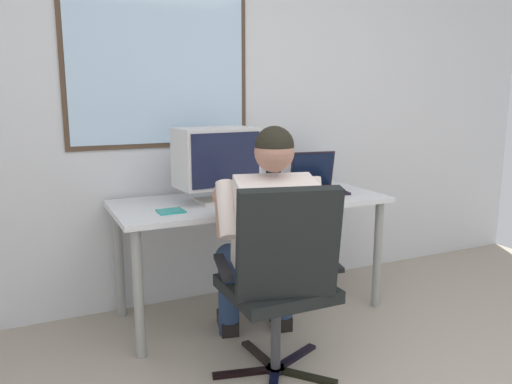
% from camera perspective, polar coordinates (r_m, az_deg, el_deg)
% --- Properties ---
extents(wall_rear, '(5.25, 0.08, 2.78)m').
position_cam_1_polar(wall_rear, '(3.43, -2.73, 11.36)').
color(wall_rear, silver).
rests_on(wall_rear, ground).
extents(desk, '(1.68, 0.69, 0.74)m').
position_cam_1_polar(desk, '(3.12, -0.55, -2.27)').
color(desk, gray).
rests_on(desk, ground).
extents(office_chair, '(0.63, 0.65, 0.99)m').
position_cam_1_polar(office_chair, '(2.36, 2.94, -9.20)').
color(office_chair, black).
rests_on(office_chair, ground).
extents(person_seated, '(0.61, 0.83, 1.23)m').
position_cam_1_polar(person_seated, '(2.57, 1.35, -5.45)').
color(person_seated, navy).
rests_on(person_seated, ground).
extents(crt_monitor, '(0.49, 0.32, 0.44)m').
position_cam_1_polar(crt_monitor, '(2.99, -4.54, 3.86)').
color(crt_monitor, beige).
rests_on(crt_monitor, desk).
extents(laptop, '(0.35, 0.35, 0.26)m').
position_cam_1_polar(laptop, '(3.37, 6.94, 1.25)').
color(laptop, black).
rests_on(laptop, desk).
extents(wine_glass, '(0.08, 0.08, 0.13)m').
position_cam_1_polar(wine_glass, '(3.01, 3.93, 0.55)').
color(wine_glass, silver).
rests_on(wine_glass, desk).
extents(desk_speaker, '(0.08, 0.07, 0.19)m').
position_cam_1_polar(desk_speaker, '(3.30, 1.98, 1.65)').
color(desk_speaker, black).
rests_on(desk_speaker, desk).
extents(cd_case, '(0.14, 0.13, 0.01)m').
position_cam_1_polar(cd_case, '(2.79, -9.68, -2.16)').
color(cd_case, teal).
rests_on(cd_case, desk).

